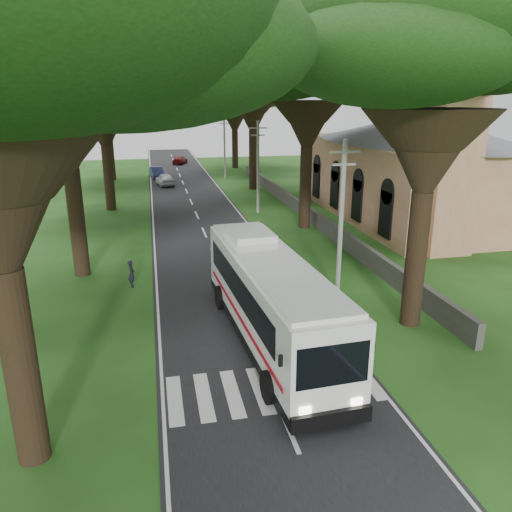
{
  "coord_description": "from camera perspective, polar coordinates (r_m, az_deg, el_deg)",
  "views": [
    {
      "loc": [
        -3.71,
        -17.02,
        9.92
      ],
      "look_at": [
        1.26,
        6.65,
        2.2
      ],
      "focal_mm": 35.0,
      "sensor_mm": 36.0,
      "label": 1
    }
  ],
  "objects": [
    {
      "name": "distant_car_c",
      "position": [
        79.83,
        -8.7,
        10.82
      ],
      "size": [
        2.81,
        4.44,
        1.2
      ],
      "primitive_type": "imported",
      "rotation": [
        0.0,
        0.0,
        2.85
      ],
      "color": "maroon",
      "rests_on": "road"
    },
    {
      "name": "tree_r_far",
      "position": [
        74.04,
        -2.5,
        18.38
      ],
      "size": [
        13.9,
        13.9,
        13.89
      ],
      "color": "black",
      "rests_on": "ground"
    },
    {
      "name": "tree_r_midb",
      "position": [
        56.24,
        -0.37,
        21.01
      ],
      "size": [
        13.54,
        13.54,
        16.24
      ],
      "color": "black",
      "rests_on": "ground"
    },
    {
      "name": "coach_bus",
      "position": [
        20.74,
        1.6,
        -4.71
      ],
      "size": [
        3.58,
        12.84,
        3.74
      ],
      "rotation": [
        0.0,
        0.0,
        0.06
      ],
      "color": "white",
      "rests_on": "ground"
    },
    {
      "name": "ground",
      "position": [
        20.05,
        0.39,
        -11.96
      ],
      "size": [
        140.0,
        140.0,
        0.0
      ],
      "primitive_type": "plane",
      "color": "#1E4313",
      "rests_on": "ground"
    },
    {
      "name": "road",
      "position": [
        43.33,
        -6.65,
        4.36
      ],
      "size": [
        8.0,
        120.0,
        0.04
      ],
      "primitive_type": "cube",
      "color": "black",
      "rests_on": "ground"
    },
    {
      "name": "church",
      "position": [
        44.47,
        17.55,
        10.43
      ],
      "size": [
        14.0,
        24.0,
        11.6
      ],
      "color": "#B9765A",
      "rests_on": "ground"
    },
    {
      "name": "tree_r_near",
      "position": [
        22.21,
        20.19,
        22.85
      ],
      "size": [
        12.61,
        12.61,
        15.2
      ],
      "color": "black",
      "rests_on": "ground"
    },
    {
      "name": "tree_l_mida",
      "position": [
        29.46,
        -21.8,
        21.7
      ],
      "size": [
        14.98,
        14.98,
        15.87
      ],
      "color": "black",
      "rests_on": "ground"
    },
    {
      "name": "tree_l_midb",
      "position": [
        47.2,
        -17.43,
        18.9
      ],
      "size": [
        12.69,
        12.69,
        14.42
      ],
      "color": "black",
      "rests_on": "ground"
    },
    {
      "name": "pole_mid",
      "position": [
        44.37,
        0.22,
        10.26
      ],
      "size": [
        1.6,
        0.24,
        8.0
      ],
      "color": "gray",
      "rests_on": "ground"
    },
    {
      "name": "pole_near",
      "position": [
        25.45,
        9.71,
        4.41
      ],
      "size": [
        1.6,
        0.24,
        8.0
      ],
      "color": "gray",
      "rests_on": "ground"
    },
    {
      "name": "property_wall",
      "position": [
        43.94,
        5.25,
        5.38
      ],
      "size": [
        0.35,
        50.0,
        1.2
      ],
      "primitive_type": "cube",
      "color": "#383533",
      "rests_on": "ground"
    },
    {
      "name": "pedestrian",
      "position": [
        27.98,
        -14.04,
        -1.98
      ],
      "size": [
        0.43,
        0.59,
        1.5
      ],
      "primitive_type": "imported",
      "rotation": [
        0.0,
        0.0,
        1.71
      ],
      "color": "black",
      "rests_on": "ground"
    },
    {
      "name": "tree_r_mida",
      "position": [
        38.94,
        6.12,
        21.94
      ],
      "size": [
        14.87,
        14.87,
        16.15
      ],
      "color": "black",
      "rests_on": "ground"
    },
    {
      "name": "crosswalk",
      "position": [
        18.38,
        1.75,
        -14.98
      ],
      "size": [
        8.0,
        3.0,
        0.01
      ],
      "primitive_type": "cube",
      "color": "silver",
      "rests_on": "ground"
    },
    {
      "name": "distant_car_a",
      "position": [
        60.04,
        -10.36,
        8.63
      ],
      "size": [
        2.39,
        4.43,
        1.43
      ],
      "primitive_type": "imported",
      "rotation": [
        0.0,
        0.0,
        3.31
      ],
      "color": "silver",
      "rests_on": "road"
    },
    {
      "name": "distant_car_b",
      "position": [
        66.1,
        -11.28,
        9.35
      ],
      "size": [
        1.91,
        4.26,
        1.36
      ],
      "primitive_type": "imported",
      "rotation": [
        0.0,
        0.0,
        0.12
      ],
      "color": "navy",
      "rests_on": "road"
    },
    {
      "name": "pole_far",
      "position": [
        63.95,
        -3.62,
        12.51
      ],
      "size": [
        1.6,
        0.24,
        8.0
      ],
      "color": "gray",
      "rests_on": "ground"
    },
    {
      "name": "tree_l_far",
      "position": [
        65.22,
        -16.97,
        18.46
      ],
      "size": [
        12.98,
        12.98,
        14.55
      ],
      "color": "black",
      "rests_on": "ground"
    }
  ]
}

